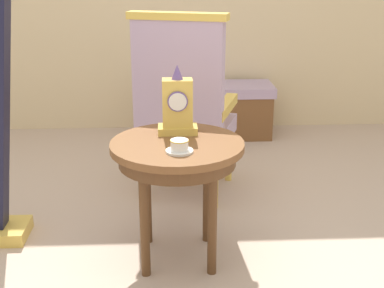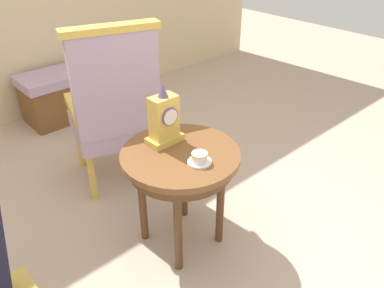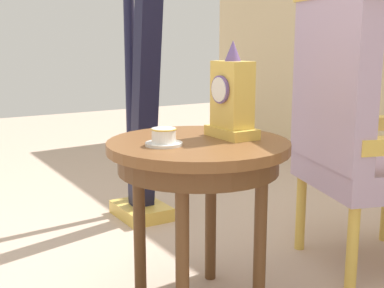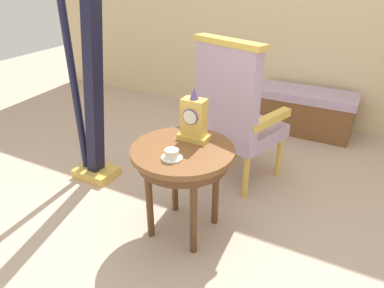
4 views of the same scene
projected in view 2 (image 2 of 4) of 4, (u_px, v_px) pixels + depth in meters
The scene contains 6 objects.
ground_plane at pixel (175, 246), 2.29m from camera, with size 10.00×10.00×0.00m, color #BCA38E.
side_table at pixel (181, 165), 2.07m from camera, with size 0.63×0.63×0.61m.
teacup_left at pixel (200, 158), 1.93m from camera, with size 0.12×0.12×0.06m.
mantel_clock at pixel (164, 120), 2.05m from camera, with size 0.19×0.11×0.34m.
armchair at pixel (114, 107), 2.52m from camera, with size 0.68×0.67×1.14m.
window_bench at pixel (75, 91), 3.65m from camera, with size 0.96×0.40×0.44m.
Camera 2 is at (-1.03, -1.29, 1.69)m, focal length 36.80 mm.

